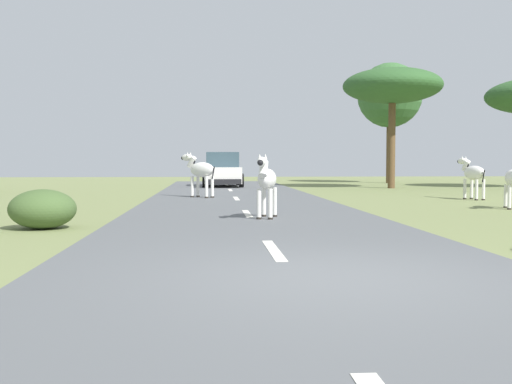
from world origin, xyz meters
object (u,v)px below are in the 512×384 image
Objects in this scene: zebra_3 at (473,173)px; zebra_0 at (266,180)px; car_0 at (222,171)px; bush_0 at (43,209)px; tree_1 at (390,96)px; tree_5 at (392,87)px; zebra_2 at (200,170)px.

zebra_0 is at bearing -148.32° from zebra_3.
car_0 reaches higher than bush_0.
tree_1 reaches higher than bush_0.
car_0 reaches higher than zebra_3.
zebra_0 is 24.98m from tree_1.
tree_1 reaches higher than zebra_0.
tree_5 reaches higher than zebra_3.
zebra_0 is 0.34× the size of car_0.
tree_5 is (-0.14, 8.83, 4.08)m from zebra_3.
zebra_0 is 8.10m from zebra_2.
car_0 is at bearing -153.45° from tree_1.
zebra_2 reaches higher than zebra_3.
tree_5 reaches higher than zebra_0.
tree_1 is (9.69, 22.60, 4.42)m from zebra_0.
zebra_2 is 0.27× the size of tree_5.
zebra_3 is 14.77m from bush_0.
car_0 is at bearing 119.07° from zebra_3.
zebra_2 is 9.48m from zebra_3.
tree_5 reaches higher than zebra_2.
tree_5 is at bearing 81.66° from zebra_3.
tree_1 is at bearing 59.28° from bush_0.
zebra_0 is 17.47m from car_0.
zebra_2 is at bearing -63.97° from zebra_0.
tree_1 reaches higher than zebra_3.
tree_1 reaches higher than car_0.
zebra_3 is (7.82, 6.78, -0.00)m from zebra_0.
car_0 is (-0.61, 17.46, -0.06)m from zebra_0.
zebra_0 is 0.20× the size of tree_1.
car_0 is at bearing -73.28° from zebra_0.
zebra_0 is at bearing -123.21° from zebra_2.
tree_1 is 5.64× the size of bush_0.
bush_0 is (-3.91, -18.77, -0.46)m from car_0.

